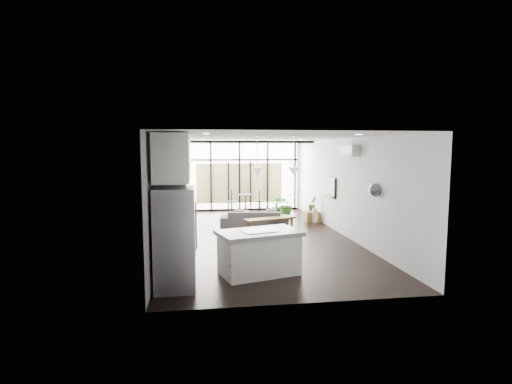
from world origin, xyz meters
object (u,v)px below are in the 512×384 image
object	(u,v)px
island	(259,253)
tv	(330,187)
console_bench	(270,226)
pouf	(242,217)
milk_can	(315,215)
sofa	(254,217)
fridge	(175,238)

from	to	relation	value
island	tv	xyz separation A→B (m)	(2.94, 4.39, 0.86)
island	console_bench	size ratio (longest dim) A/B	1.04
pouf	tv	xyz separation A→B (m)	(2.67, -1.15, 1.10)
island	pouf	bearing A→B (deg)	71.52
milk_can	console_bench	bearing A→B (deg)	-137.45
island	sofa	xyz separation A→B (m)	(0.52, 4.38, -0.04)
sofa	milk_can	xyz separation A→B (m)	(2.20, 0.89, -0.16)
sofa	console_bench	xyz separation A→B (m)	(0.35, -0.81, -0.16)
island	tv	bearing A→B (deg)	40.52
sofa	fridge	bearing A→B (deg)	75.27
console_bench	pouf	world-z (taller)	console_bench
milk_can	tv	world-z (taller)	tv
fridge	console_bench	world-z (taller)	fridge
sofa	milk_can	world-z (taller)	sofa
fridge	sofa	xyz separation A→B (m)	(2.14, 4.94, -0.51)
tv	pouf	bearing A→B (deg)	156.77
sofa	pouf	bearing A→B (deg)	-68.80
sofa	tv	xyz separation A→B (m)	(2.41, 0.01, 0.90)
sofa	tv	world-z (taller)	tv
tv	milk_can	bearing A→B (deg)	103.39
pouf	tv	size ratio (longest dim) A/B	0.46
fridge	sofa	bearing A→B (deg)	66.62
fridge	console_bench	size ratio (longest dim) A/B	1.18
pouf	milk_can	distance (m)	2.47
console_bench	pouf	xyz separation A→B (m)	(-0.61, 1.96, -0.05)
tv	island	bearing A→B (deg)	-123.78
sofa	pouf	xyz separation A→B (m)	(-0.26, 1.15, -0.20)
sofa	pouf	size ratio (longest dim) A/B	4.11
island	fridge	bearing A→B (deg)	-176.54
sofa	pouf	distance (m)	1.20
island	tv	distance (m)	5.35
pouf	tv	world-z (taller)	tv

